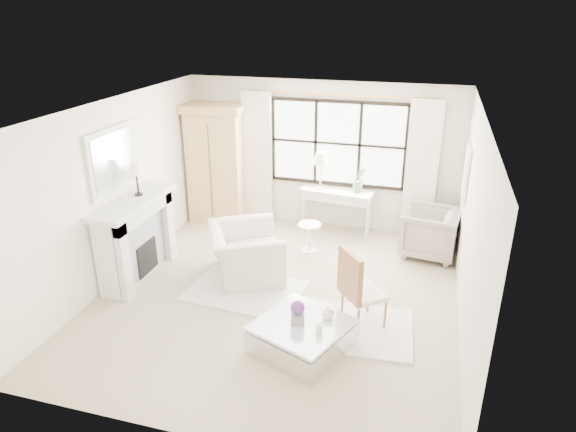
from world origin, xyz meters
name	(u,v)px	position (x,y,z in m)	size (l,w,h in m)	color
floor	(278,295)	(0.00, 0.00, 0.00)	(5.50, 5.50, 0.00)	tan
ceiling	(276,109)	(0.00, 0.00, 2.70)	(5.50, 5.50, 0.00)	white
wall_back	(321,155)	(0.00, 2.75, 1.35)	(5.00, 5.00, 0.00)	silver
wall_front	(186,321)	(0.00, -2.75, 1.35)	(5.00, 5.00, 0.00)	white
wall_left	(116,192)	(-2.50, 0.00, 1.35)	(5.50, 5.50, 0.00)	white
wall_right	(471,230)	(2.50, 0.00, 1.35)	(5.50, 5.50, 0.00)	beige
window_pane	(338,143)	(0.30, 2.73, 1.60)	(2.40, 0.02, 1.50)	white
window_frame	(337,144)	(0.30, 2.72, 1.60)	(2.50, 0.04, 1.50)	black
curtain_rod	(339,95)	(0.30, 2.67, 2.47)	(0.04, 0.04, 3.30)	#B27F3E
curtain_left	(257,158)	(-1.20, 2.65, 1.24)	(0.55, 0.10, 2.47)	silver
curtain_right	(421,171)	(1.80, 2.65, 1.24)	(0.55, 0.10, 2.47)	white
fireplace	(135,237)	(-2.27, 0.00, 0.65)	(0.58, 1.66, 1.26)	silver
mirror_frame	(113,160)	(-2.47, 0.00, 1.84)	(0.05, 1.15, 0.95)	silver
mirror_glass	(115,160)	(-2.44, 0.00, 1.84)	(0.02, 1.00, 0.80)	#B3B8BE
art_frame	(466,173)	(2.47, 1.70, 1.55)	(0.04, 0.62, 0.82)	white
art_canvas	(465,173)	(2.45, 1.70, 1.55)	(0.01, 0.52, 0.72)	beige
mantel_lamp	(136,170)	(-2.24, 0.19, 1.65)	(0.22, 0.22, 0.51)	black
armoire	(216,163)	(-1.95, 2.44, 1.14)	(1.16, 0.77, 2.24)	tan
console_table	(336,210)	(0.37, 2.50, 0.40)	(1.35, 0.62, 0.80)	silver
console_lamp	(321,159)	(0.05, 2.48, 1.36)	(0.28, 0.28, 0.69)	#AA823B
orchid_plant	(360,179)	(0.76, 2.50, 1.04)	(0.26, 0.21, 0.47)	#5A734D
side_table	(309,234)	(0.09, 1.52, 0.33)	(0.40, 0.40, 0.51)	white
rug_left	(246,291)	(-0.48, -0.04, 0.01)	(1.63, 1.15, 0.03)	silver
rug_right	(352,328)	(1.17, -0.53, 0.01)	(1.56, 1.17, 0.03)	white
club_armchair	(246,253)	(-0.65, 0.43, 0.39)	(1.20, 1.05, 0.78)	beige
wingback_chair	(430,233)	(2.05, 1.94, 0.41)	(0.87, 0.89, 0.81)	gray
french_chair	(362,304)	(1.27, -0.40, 0.31)	(0.68, 0.68, 1.08)	#9E6A42
coffee_table	(302,337)	(0.64, -1.12, 0.18)	(1.30, 1.30, 0.38)	silver
planter_box	(298,318)	(0.59, -1.12, 0.44)	(0.16, 0.16, 0.12)	slate
planter_flowers	(298,307)	(0.59, -1.12, 0.59)	(0.17, 0.17, 0.17)	#562E73
pillar_candle	(319,328)	(0.89, -1.25, 0.44)	(0.08, 0.08, 0.12)	silver
coffee_vase	(328,313)	(0.92, -0.94, 0.46)	(0.15, 0.15, 0.16)	silver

